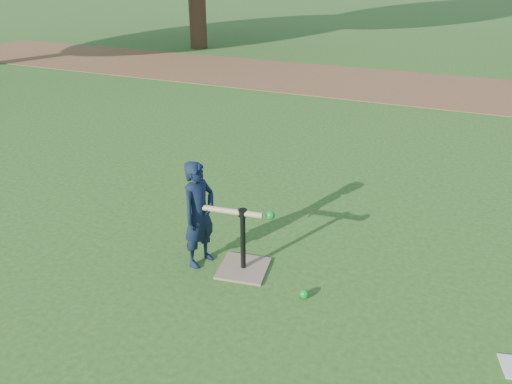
% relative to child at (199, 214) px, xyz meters
% --- Properties ---
extents(ground, '(80.00, 80.00, 0.00)m').
position_rel_child_xyz_m(ground, '(0.51, 0.06, -0.50)').
color(ground, '#285116').
rests_on(ground, ground).
extents(dirt_strip, '(24.00, 3.00, 0.01)m').
position_rel_child_xyz_m(dirt_strip, '(0.51, 7.56, -0.50)').
color(dirt_strip, brown).
rests_on(dirt_strip, ground).
extents(child, '(0.32, 0.41, 1.01)m').
position_rel_child_xyz_m(child, '(0.00, 0.00, 0.00)').
color(child, black).
rests_on(child, ground).
extents(wiffle_ball_ground, '(0.08, 0.08, 0.08)m').
position_rel_child_xyz_m(wiffle_ball_ground, '(1.05, -0.15, -0.46)').
color(wiffle_ball_ground, '#0C8421').
rests_on(wiffle_ball_ground, ground).
extents(batting_tee, '(0.49, 0.49, 0.61)m').
position_rel_child_xyz_m(batting_tee, '(0.41, 0.04, -0.39)').
color(batting_tee, '#876F56').
rests_on(batting_tee, ground).
extents(swing_action, '(0.72, 0.21, 0.09)m').
position_rel_child_xyz_m(swing_action, '(0.33, 0.04, 0.08)').
color(swing_action, tan).
rests_on(swing_action, ground).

